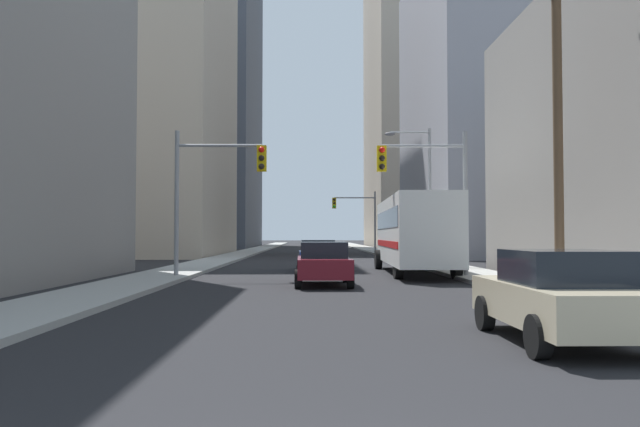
% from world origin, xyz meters
% --- Properties ---
extents(sidewalk_left, '(2.67, 160.00, 0.15)m').
position_xyz_m(sidewalk_left, '(-6.60, 50.00, 0.07)').
color(sidewalk_left, '#9E9E99').
rests_on(sidewalk_left, ground).
extents(sidewalk_right, '(2.67, 160.00, 0.15)m').
position_xyz_m(sidewalk_right, '(6.60, 50.00, 0.07)').
color(sidewalk_right, '#9E9E99').
rests_on(sidewalk_right, ground).
extents(city_bus, '(2.95, 11.59, 3.40)m').
position_xyz_m(city_bus, '(4.24, 24.87, 1.93)').
color(city_bus, silver).
rests_on(city_bus, ground).
extents(sedan_beige, '(1.95, 4.20, 1.52)m').
position_xyz_m(sedan_beige, '(3.64, 6.87, 0.77)').
color(sedan_beige, '#C6B793').
rests_on(sedan_beige, ground).
extents(sedan_maroon, '(1.95, 4.23, 1.52)m').
position_xyz_m(sedan_maroon, '(0.00, 18.50, 0.77)').
color(sedan_maroon, maroon).
rests_on(sedan_maroon, ground).
extents(sedan_blue, '(1.95, 4.25, 1.52)m').
position_xyz_m(sedan_blue, '(-0.10, 27.27, 0.77)').
color(sedan_blue, navy).
rests_on(sedan_blue, ground).
extents(traffic_signal_near_left, '(3.71, 0.44, 6.00)m').
position_xyz_m(traffic_signal_near_left, '(-4.29, 21.91, 4.04)').
color(traffic_signal_near_left, gray).
rests_on(traffic_signal_near_left, ground).
extents(traffic_signal_near_right, '(3.70, 0.44, 6.00)m').
position_xyz_m(traffic_signal_near_right, '(4.30, 21.91, 4.04)').
color(traffic_signal_near_right, gray).
rests_on(traffic_signal_near_right, ground).
extents(traffic_signal_far_right, '(4.27, 0.44, 6.00)m').
position_xyz_m(traffic_signal_far_right, '(4.04, 57.15, 4.07)').
color(traffic_signal_far_right, gray).
rests_on(traffic_signal_far_right, ground).
extents(utility_pole_right, '(2.20, 0.28, 10.28)m').
position_xyz_m(utility_pole_right, '(6.87, 14.90, 5.42)').
color(utility_pole_right, brown).
rests_on(utility_pole_right, ground).
extents(street_lamp_right, '(2.50, 0.32, 7.50)m').
position_xyz_m(street_lamp_right, '(5.57, 29.94, 4.55)').
color(street_lamp_right, gray).
rests_on(street_lamp_right, ground).
extents(building_left_mid_office, '(14.70, 20.70, 32.59)m').
position_xyz_m(building_left_mid_office, '(-15.50, 51.41, 16.30)').
color(building_left_mid_office, '#B7A893').
rests_on(building_left_mid_office, ground).
extents(building_left_far_tower, '(24.20, 27.89, 65.57)m').
position_xyz_m(building_left_far_tower, '(-20.94, 91.11, 32.79)').
color(building_left_far_tower, '#4C515B').
rests_on(building_left_far_tower, ground).
extents(building_right_mid_block, '(17.59, 22.78, 26.41)m').
position_xyz_m(building_right_mid_block, '(17.77, 50.34, 13.20)').
color(building_right_mid_block, '#93939E').
rests_on(building_right_mid_block, ground).
extents(building_right_far_highrise, '(24.40, 26.81, 45.05)m').
position_xyz_m(building_right_far_highrise, '(20.95, 89.62, 22.53)').
color(building_right_far_highrise, '#B7A893').
rests_on(building_right_far_highrise, ground).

